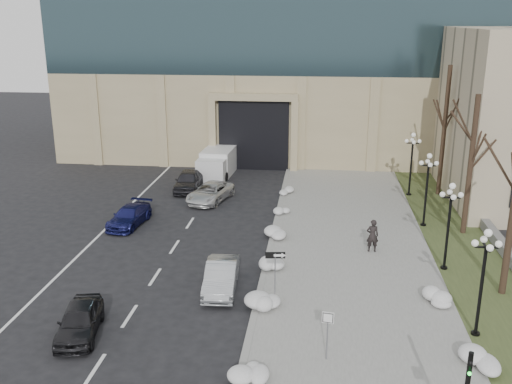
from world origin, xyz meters
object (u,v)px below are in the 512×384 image
box_truck (219,161)px  one_way_sign (279,261)px  keep_sign (328,326)px  lamppost_b (449,215)px  car_e (188,181)px  lamppost_c (427,180)px  pedestrian (372,236)px  car_d (210,192)px  car_a (80,320)px  lamppost_a (484,269)px  car_b (221,277)px  lamppost_d (412,156)px  car_c (129,216)px

box_truck → one_way_sign: (6.70, -22.28, 1.06)m
box_truck → keep_sign: (8.90, -26.79, 0.53)m
box_truck → lamppost_b: size_ratio=1.45×
car_e → lamppost_c: bearing=-22.9°
car_e → pedestrian: (12.94, -10.80, 0.30)m
lamppost_c → car_d: bearing=165.6°
lamppost_c → pedestrian: bearing=-127.6°
car_a → lamppost_a: size_ratio=0.81×
car_b → lamppost_d: bearing=51.9°
lamppost_c → lamppost_b: bearing=-90.0°
pedestrian → lamppost_c: bearing=-134.7°
car_d → lamppost_b: size_ratio=0.99×
keep_sign → lamppost_b: bearing=64.5°
car_e → box_truck: bearing=71.4°
car_b → lamppost_c: bearing=37.8°
car_b → box_truck: box_truck is taller
car_e → pedestrian: pedestrian is taller
pedestrian → car_c: bearing=-17.8°
one_way_sign → lamppost_b: lamppost_b is taller
car_a → car_d: car_a is taller
car_e → box_truck: (1.48, 5.11, 0.28)m
keep_sign → lamppost_c: 16.77m
lamppost_c → car_b: bearing=-138.2°
car_a → lamppost_a: bearing=-5.2°
car_b → car_c: 10.99m
car_a → pedestrian: size_ratio=2.05×
car_a → lamppost_d: bearing=41.3°
one_way_sign → lamppost_d: (8.35, 17.51, 0.98)m
car_d → pedestrian: bearing=-23.6°
lamppost_a → car_e: bearing=130.8°
car_b → car_c: car_b is taller
lamppost_a → one_way_sign: bearing=166.6°
car_c → keep_sign: 18.50m
car_d → box_truck: size_ratio=0.68×
keep_sign → lamppost_c: lamppost_c is taller
car_c → lamppost_b: bearing=-7.5°
one_way_sign → car_d: bearing=105.3°
lamppost_b → lamppost_d: (0.00, 13.00, 0.00)m
one_way_sign → car_a: bearing=-162.1°
one_way_sign → keep_sign: bearing=-70.9°
box_truck → lamppost_a: 28.62m
lamppost_c → car_e: bearing=159.6°
car_e → lamppost_b: bearing=-39.9°
car_c → lamppost_c: bearing=12.3°
keep_sign → car_a: bearing=-175.9°
car_b → lamppost_a: lamppost_a is taller
car_e → lamppost_c: (16.53, -6.15, 2.31)m
car_e → keep_sign: 24.05m
one_way_sign → lamppost_c: bearing=46.0°
car_c → lamppost_a: bearing=-24.4°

